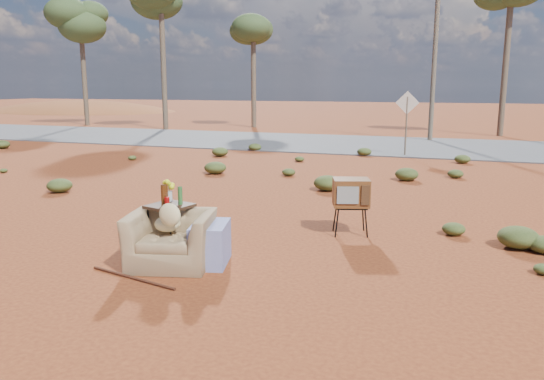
% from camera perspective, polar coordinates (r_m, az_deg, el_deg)
% --- Properties ---
extents(ground, '(140.00, 140.00, 0.00)m').
position_cam_1_polar(ground, '(7.61, -6.95, -7.10)').
color(ground, brown).
rests_on(ground, ground).
extents(highway, '(140.00, 7.00, 0.04)m').
position_cam_1_polar(highway, '(21.82, 10.96, 4.81)').
color(highway, '#565659').
rests_on(highway, ground).
extents(dirt_mound, '(26.00, 18.00, 2.00)m').
position_cam_1_polar(dirt_mound, '(52.43, -19.96, 7.96)').
color(dirt_mound, brown).
rests_on(dirt_mound, ground).
extents(armchair, '(1.40, 1.12, 0.96)m').
position_cam_1_polar(armchair, '(7.20, -10.08, -4.54)').
color(armchair, '#8B6F4C').
rests_on(armchair, ground).
extents(tv_unit, '(0.68, 0.60, 0.91)m').
position_cam_1_polar(tv_unit, '(8.58, 8.50, -0.35)').
color(tv_unit, black).
rests_on(tv_unit, ground).
extents(side_table, '(0.64, 0.64, 1.06)m').
position_cam_1_polar(side_table, '(7.50, -10.99, -1.30)').
color(side_table, '#342012').
rests_on(side_table, ground).
extents(rusty_bar, '(1.39, 0.35, 0.04)m').
position_cam_1_polar(rusty_bar, '(6.93, -14.77, -9.11)').
color(rusty_bar, '#4F2415').
rests_on(rusty_bar, ground).
extents(road_sign, '(0.78, 0.06, 2.19)m').
position_cam_1_polar(road_sign, '(18.55, 14.31, 8.17)').
color(road_sign, brown).
rests_on(road_sign, ground).
extents(eucalyptus_far_left, '(3.20, 3.20, 7.10)m').
position_cam_1_polar(eucalyptus_far_left, '(34.12, -19.90, 16.57)').
color(eucalyptus_far_left, brown).
rests_on(eucalyptus_far_left, ground).
extents(eucalyptus_near_left, '(3.20, 3.20, 6.60)m').
position_cam_1_polar(eucalyptus_near_left, '(30.75, -2.03, 16.95)').
color(eucalyptus_near_left, brown).
rests_on(eucalyptus_near_left, ground).
extents(utility_pole_center, '(1.40, 0.20, 8.00)m').
position_cam_1_polar(utility_pole_center, '(24.04, 17.17, 14.96)').
color(utility_pole_center, brown).
rests_on(utility_pole_center, ground).
extents(scrub_patch, '(17.49, 8.07, 0.33)m').
position_cam_1_polar(scrub_patch, '(11.81, -1.00, 0.29)').
color(scrub_patch, '#475525').
rests_on(scrub_patch, ground).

